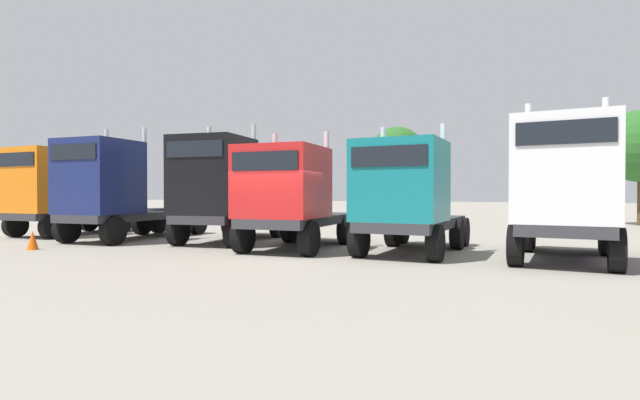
{
  "coord_description": "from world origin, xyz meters",
  "views": [
    {
      "loc": [
        7.38,
        -12.43,
        1.85
      ],
      "look_at": [
        0.08,
        3.09,
        1.62
      ],
      "focal_mm": 27.33,
      "sensor_mm": 36.0,
      "label": 1
    }
  ],
  "objects": [
    {
      "name": "semi_truck_orange",
      "position": [
        -12.05,
        1.88,
        1.96
      ],
      "size": [
        2.74,
        6.15,
        4.35
      ],
      "rotation": [
        0.0,
        0.0,
        -1.54
      ],
      "color": "#333338",
      "rests_on": "ground"
    },
    {
      "name": "semi_truck_teal",
      "position": [
        3.53,
        1.8,
        1.76
      ],
      "size": [
        2.59,
        5.66,
        3.97
      ],
      "rotation": [
        0.0,
        0.0,
        -1.58
      ],
      "color": "#333338",
      "rests_on": "ground"
    },
    {
      "name": "traffic_cone_mid",
      "position": [
        -7.99,
        -2.0,
        0.31
      ],
      "size": [
        0.36,
        0.36,
        0.63
      ],
      "primitive_type": "cone",
      "color": "#F2590C",
      "rests_on": "ground"
    },
    {
      "name": "semi_truck_white",
      "position": [
        7.77,
        1.85,
        1.96
      ],
      "size": [
        2.76,
        5.94,
        4.39
      ],
      "rotation": [
        0.0,
        0.0,
        -1.61
      ],
      "color": "#333338",
      "rests_on": "ground"
    },
    {
      "name": "oak_far_left",
      "position": [
        -12.13,
        21.24,
        3.82
      ],
      "size": [
        4.1,
        4.1,
        5.88
      ],
      "color": "#4C3823",
      "rests_on": "ground"
    },
    {
      "name": "oak_far_centre",
      "position": [
        -1.54,
        18.28,
        4.32
      ],
      "size": [
        3.68,
        3.68,
        6.18
      ],
      "color": "#4C3823",
      "rests_on": "ground"
    },
    {
      "name": "semi_truck_red",
      "position": [
        -0.18,
        1.43,
        1.76
      ],
      "size": [
        3.04,
        6.15,
        3.91
      ],
      "rotation": [
        0.0,
        0.0,
        -1.48
      ],
      "color": "#333338",
      "rests_on": "ground"
    },
    {
      "name": "semi_truck_black",
      "position": [
        -3.59,
        2.32,
        2.02
      ],
      "size": [
        3.43,
        6.62,
        4.47
      ],
      "rotation": [
        0.0,
        0.0,
        -1.42
      ],
      "color": "#333338",
      "rests_on": "ground"
    },
    {
      "name": "semi_truck_navy",
      "position": [
        -7.87,
        1.17,
        1.98
      ],
      "size": [
        3.04,
        6.57,
        4.44
      ],
      "rotation": [
        0.0,
        0.0,
        -1.49
      ],
      "color": "#333338",
      "rests_on": "ground"
    },
    {
      "name": "ground",
      "position": [
        0.0,
        0.0,
        0.0
      ],
      "size": [
        200.0,
        200.0,
        0.0
      ],
      "primitive_type": "plane",
      "color": "gray"
    }
  ]
}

